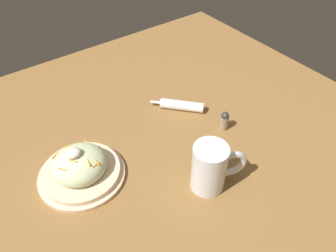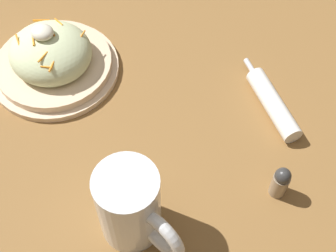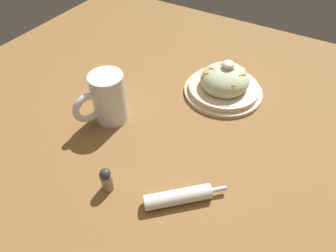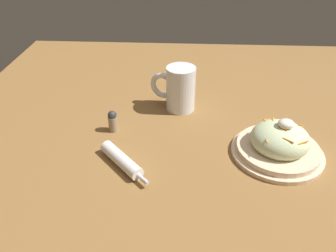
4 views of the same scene
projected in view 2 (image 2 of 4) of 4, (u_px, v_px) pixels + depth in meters
ground_plane at (153, 154)px, 0.79m from camera, size 1.43×1.43×0.00m
salad_plate at (52, 59)px, 0.86m from camera, size 0.23×0.23×0.11m
beer_mug at (131, 209)px, 0.67m from camera, size 0.14×0.09×0.14m
napkin_roll at (273, 103)px, 0.83m from camera, size 0.14×0.15×0.03m
salt_shaker at (280, 182)px, 0.73m from camera, size 0.03×0.03×0.06m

